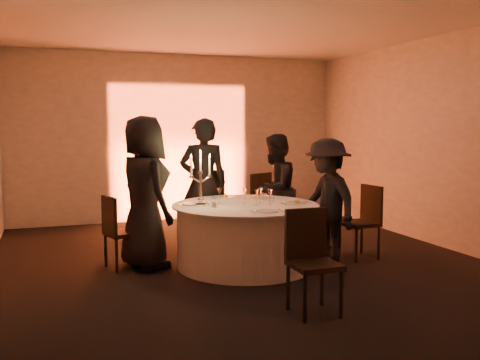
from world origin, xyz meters
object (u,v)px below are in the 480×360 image
object	(u,v)px
chair_back_left	(208,199)
guest_left	(144,192)
chair_left	(118,228)
guest_back_right	(275,190)
coffee_cup	(214,205)
chair_back_right	(256,200)
banquet_table	(245,235)
chair_front	(311,254)
guest_back_left	(203,183)
guest_right	(327,200)
candelabra	(201,186)
chair_right	(364,217)

from	to	relation	value
chair_back_left	guest_left	distance (m)	1.84
chair_left	guest_back_right	size ratio (longest dim) A/B	0.55
coffee_cup	chair_back_right	bearing A→B (deg)	54.68
banquet_table	chair_front	distance (m)	1.72
guest_back_left	guest_right	bearing A→B (deg)	145.18
chair_left	candelabra	distance (m)	1.13
banquet_table	chair_back_right	xyz separation A→B (m)	(0.76, 1.60, 0.18)
chair_back_right	guest_back_right	bearing A→B (deg)	70.70
chair_back_right	guest_back_left	distance (m)	1.13
chair_front	guest_back_left	world-z (taller)	guest_back_left
chair_front	coffee_cup	size ratio (longest dim) A/B	8.74
chair_back_left	chair_front	bearing A→B (deg)	89.59
chair_back_right	guest_back_left	bearing A→B (deg)	1.70
candelabra	guest_left	bearing A→B (deg)	156.18
guest_back_left	guest_back_right	distance (m)	1.04
guest_left	coffee_cup	xyz separation A→B (m)	(0.75, -0.44, -0.13)
chair_back_left	chair_back_right	xyz separation A→B (m)	(0.75, -0.12, -0.04)
chair_front	guest_right	world-z (taller)	guest_right
guest_back_left	chair_back_left	bearing A→B (deg)	-100.92
guest_right	chair_left	bearing A→B (deg)	-109.12
chair_back_right	banquet_table	bearing A→B (deg)	41.20
guest_back_left	coffee_cup	bearing A→B (deg)	90.37
chair_left	chair_right	xyz separation A→B (m)	(3.11, -0.53, 0.04)
coffee_cup	candelabra	xyz separation A→B (m)	(-0.11, 0.16, 0.21)
chair_back_right	guest_right	xyz separation A→B (m)	(0.29, -1.74, 0.22)
chair_front	chair_left	bearing A→B (deg)	126.14
chair_right	coffee_cup	distance (m)	2.06
chair_right	guest_right	size ratio (longest dim) A/B	0.61
candelabra	guest_right	bearing A→B (deg)	-7.59
guest_back_left	banquet_table	bearing A→B (deg)	111.00
chair_back_left	chair_right	distance (m)	2.45
guest_right	guest_back_left	bearing A→B (deg)	-142.59
chair_front	candelabra	distance (m)	1.93
chair_left	guest_back_right	world-z (taller)	guest_back_right
candelabra	chair_back_left	bearing A→B (deg)	71.23
chair_front	chair_right	bearing A→B (deg)	45.29
chair_back_left	guest_back_right	world-z (taller)	guest_back_right
banquet_table	coffee_cup	xyz separation A→B (m)	(-0.43, -0.08, 0.42)
guest_right	coffee_cup	size ratio (longest dim) A/B	14.29
chair_left	chair_back_right	world-z (taller)	chair_back_right
chair_front	guest_left	xyz separation A→B (m)	(-1.19, 2.07, 0.38)
chair_front	guest_left	size ratio (longest dim) A/B	0.52
banquet_table	coffee_cup	distance (m)	0.60
chair_back_right	chair_back_left	bearing A→B (deg)	-32.81
banquet_table	chair_back_left	world-z (taller)	chair_back_left
banquet_table	guest_right	bearing A→B (deg)	-7.26
chair_right	chair_front	xyz separation A→B (m)	(-1.59, -1.58, 0.01)
guest_right	chair_back_right	bearing A→B (deg)	-177.67
chair_back_left	chair_front	size ratio (longest dim) A/B	1.10
chair_left	chair_back_left	distance (m)	2.01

